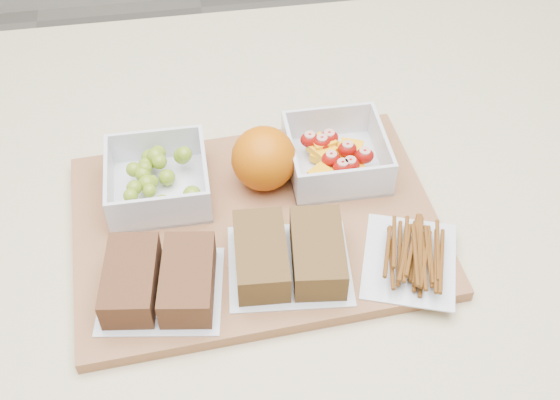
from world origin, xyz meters
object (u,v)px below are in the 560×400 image
at_px(sandwich_bag_center, 289,255).
at_px(fruit_container, 336,156).
at_px(pretzel_bag, 411,254).
at_px(sandwich_bag_left, 160,280).
at_px(cutting_board, 256,225).
at_px(orange, 264,158).
at_px(grape_container, 160,179).

bearing_deg(sandwich_bag_center, fruit_container, 60.16).
bearing_deg(pretzel_bag, sandwich_bag_left, 179.43).
xyz_separation_m(cutting_board, orange, (0.02, 0.06, 0.05)).
xyz_separation_m(grape_container, pretzel_bag, (0.27, -0.15, -0.01)).
bearing_deg(grape_container, fruit_container, 1.91).
bearing_deg(orange, cutting_board, -107.37).
relative_size(cutting_board, fruit_container, 3.55).
bearing_deg(orange, sandwich_bag_center, -86.26).
bearing_deg(sandwich_bag_left, cutting_board, 36.67).
xyz_separation_m(cutting_board, fruit_container, (0.11, 0.07, 0.03)).
relative_size(sandwich_bag_left, pretzel_bag, 0.97).
bearing_deg(grape_container, pretzel_bag, -29.45).
relative_size(cutting_board, sandwich_bag_center, 2.93).
distance_m(cutting_board, grape_container, 0.13).
height_order(sandwich_bag_center, pretzel_bag, sandwich_bag_center).
height_order(orange, sandwich_bag_center, orange).
distance_m(sandwich_bag_left, sandwich_bag_center, 0.14).
xyz_separation_m(grape_container, fruit_container, (0.22, 0.01, -0.00)).
bearing_deg(fruit_container, sandwich_bag_left, -145.12).
bearing_deg(pretzel_bag, sandwich_bag_center, 173.75).
bearing_deg(orange, fruit_container, 6.52).
bearing_deg(sandwich_bag_center, grape_container, 134.54).
relative_size(cutting_board, pretzel_bag, 2.83).
distance_m(cutting_board, sandwich_bag_center, 0.08).
xyz_separation_m(grape_container, sandwich_bag_left, (-0.01, -0.15, -0.00)).
relative_size(fruit_container, sandwich_bag_left, 0.82).
xyz_separation_m(orange, sandwich_bag_left, (-0.13, -0.14, -0.02)).
distance_m(fruit_container, orange, 0.09).
relative_size(sandwich_bag_center, pretzel_bag, 0.97).
xyz_separation_m(orange, pretzel_bag, (0.14, -0.15, -0.03)).
distance_m(cutting_board, sandwich_bag_left, 0.14).
bearing_deg(grape_container, sandwich_bag_center, -45.46).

